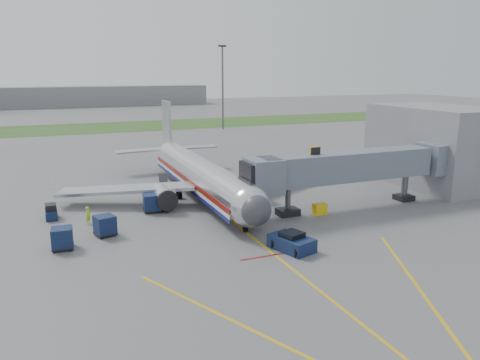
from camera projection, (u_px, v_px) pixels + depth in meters
name	position (u px, v px, depth m)	size (l,w,h in m)	color
ground	(254.00, 239.00, 41.20)	(400.00, 400.00, 0.00)	#565659
grass_strip	(113.00, 127.00, 122.16)	(300.00, 25.00, 0.01)	#2D4C1E
apron_markings	(295.00, 271.00, 34.55)	(21.52, 50.00, 0.01)	gold
airliner	(201.00, 175.00, 54.32)	(32.10, 35.67, 10.25)	silver
jet_bridge	(346.00, 167.00, 49.46)	(25.30, 4.00, 6.90)	slate
terminal	(435.00, 146.00, 60.21)	(10.00, 16.00, 10.00)	slate
light_mast_right	(223.00, 86.00, 115.50)	(2.00, 0.44, 20.40)	#595B60
distant_terminal	(60.00, 97.00, 189.49)	(120.00, 14.00, 8.00)	slate
pushback_tug	(292.00, 242.00, 38.58)	(3.23, 4.17, 1.53)	#0D173A
baggage_tug	(51.00, 212.00, 46.63)	(1.17, 2.18, 1.51)	#0D173A
baggage_cart_a	(62.00, 238.00, 38.63)	(1.83, 1.83, 1.84)	#0D173A
baggage_cart_b	(152.00, 203.00, 48.87)	(1.87, 1.87, 1.88)	#0D173A
baggage_cart_c	(105.00, 225.00, 41.84)	(2.08, 2.08, 1.83)	#0D173A
belt_loader	(164.00, 194.00, 53.94)	(2.32, 4.93, 2.33)	#0D173A
ground_power_cart	(320.00, 209.00, 48.16)	(1.40, 0.96, 1.09)	#E1B50D
ramp_worker	(88.00, 215.00, 44.92)	(0.64, 0.42, 1.76)	#AAE01A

